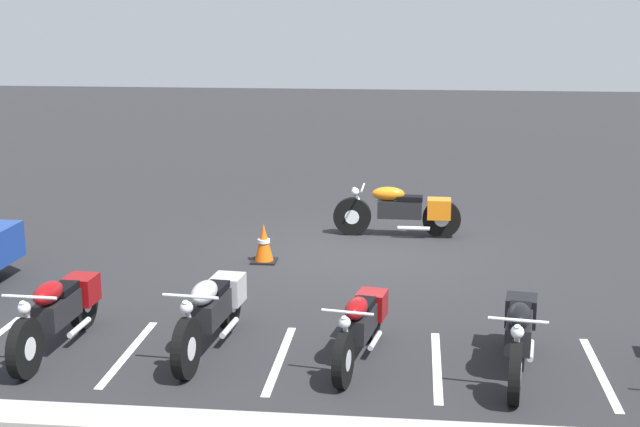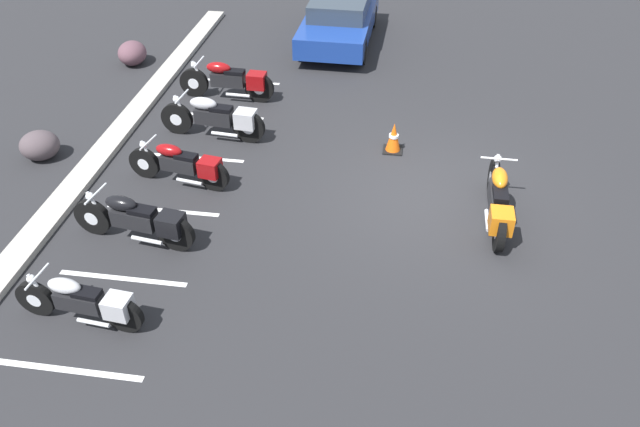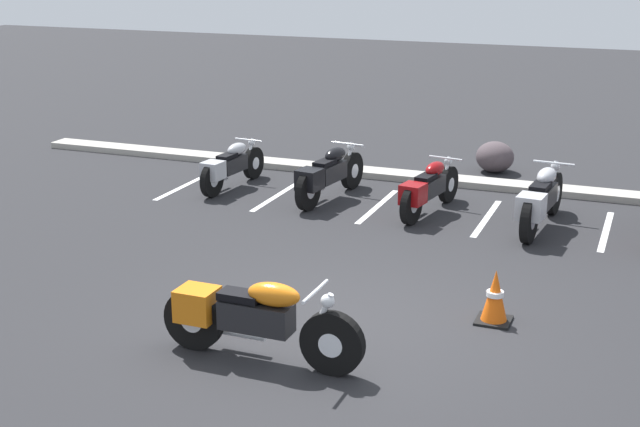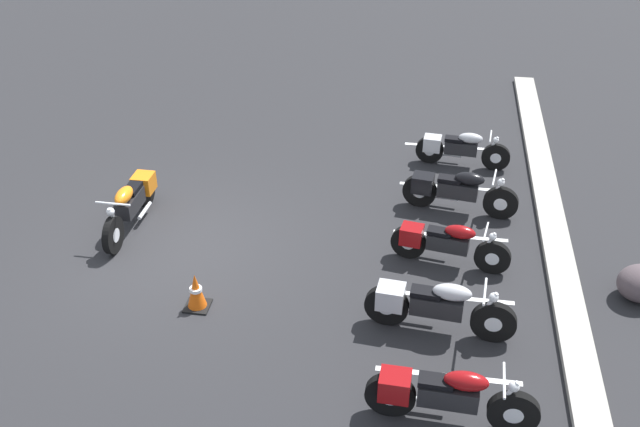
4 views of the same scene
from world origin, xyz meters
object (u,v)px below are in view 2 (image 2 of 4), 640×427
Objects in this scene: parked_bike_4 at (231,80)px; parked_bike_0 at (83,302)px; parked_bike_3 at (217,118)px; motorcycle_orange_featured at (498,201)px; car_blue at (340,18)px; parked_bike_1 at (138,220)px; landscape_rock_0 at (40,145)px; parked_bike_2 at (183,165)px; traffic_cone at (394,138)px; landscape_rock_1 at (132,53)px.

parked_bike_0 is at bearing 90.72° from parked_bike_4.
parked_bike_0 is 0.86× the size of parked_bike_3.
parked_bike_4 is (4.03, 5.81, 0.00)m from motorcycle_orange_featured.
car_blue is (5.79, -1.90, 0.20)m from parked_bike_3.
parked_bike_1 reaches higher than landscape_rock_0.
car_blue is at bearing -95.58° from parked_bike_2.
traffic_cone is at bearing -121.53° from parked_bike_0.
motorcycle_orange_featured is 0.53× the size of car_blue.
parked_bike_3 reaches higher than landscape_rock_1.
parked_bike_4 is at bearing -26.54° from car_blue.
parked_bike_0 is 3.69m from parked_bike_2.
parked_bike_4 is (3.64, 0.03, 0.04)m from parked_bike_2.
landscape_rock_0 is (2.28, 3.02, -0.17)m from parked_bike_1.
parked_bike_0 is at bearing 95.85° from parked_bike_1.
motorcycle_orange_featured is at bearing 147.59° from parked_bike_4.
parked_bike_0 is at bearing 119.35° from motorcycle_orange_featured.
parked_bike_4 is at bearing -78.82° from parked_bike_3.
landscape_rock_0 is (0.88, 8.96, -0.18)m from motorcycle_orange_featured.
parked_bike_2 is 3.22m from landscape_rock_0.
parked_bike_3 reaches higher than parked_bike_1.
landscape_rock_1 reaches higher than landscape_rock_0.
parked_bike_1 is at bearing 90.97° from parked_bike_4.
parked_bike_4 reaches higher than motorcycle_orange_featured.
landscape_rock_1 is (5.66, 8.93, -0.18)m from motorcycle_orange_featured.
parked_bike_1 is at bearing 94.42° from parked_bike_2.
motorcycle_orange_featured reaches higher than parked_bike_0.
parked_bike_0 is at bearing 143.15° from traffic_cone.
motorcycle_orange_featured reaches higher than parked_bike_2.
parked_bike_1 is 1.80m from parked_bike_2.
car_blue is (7.60, -2.06, 0.24)m from parked_bike_2.
car_blue reaches higher than parked_bike_2.
car_blue is 5.58× the size of landscape_rock_0.
parked_bike_3 reaches higher than parked_bike_2.
landscape_rock_0 is at bearing -49.50° from parked_bike_0.
parked_bike_0 is 6.88m from traffic_cone.
landscape_rock_0 is (-1.32, 3.34, -0.19)m from parked_bike_3.
parked_bike_2 is 3.24× the size of traffic_cone.
car_blue is at bearing -102.89° from parked_bike_3.
car_blue is at bearing 17.57° from traffic_cone.
motorcycle_orange_featured is 2.92m from traffic_cone.
car_blue reaches higher than motorcycle_orange_featured.
landscape_rock_1 is (5.27, 3.14, -0.14)m from parked_bike_2.
parked_bike_4 is 2.57× the size of landscape_rock_1.
parked_bike_0 is (-3.29, 6.02, -0.06)m from motorcycle_orange_featured.
parked_bike_3 reaches higher than traffic_cone.
landscape_rock_1 is at bearing -64.60° from car_blue.
parked_bike_1 is 5.43m from traffic_cone.
motorcycle_orange_featured is 6.11m from parked_bike_1.
parked_bike_4 reaches higher than parked_bike_2.
car_blue is at bearing -96.18° from parked_bike_0.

